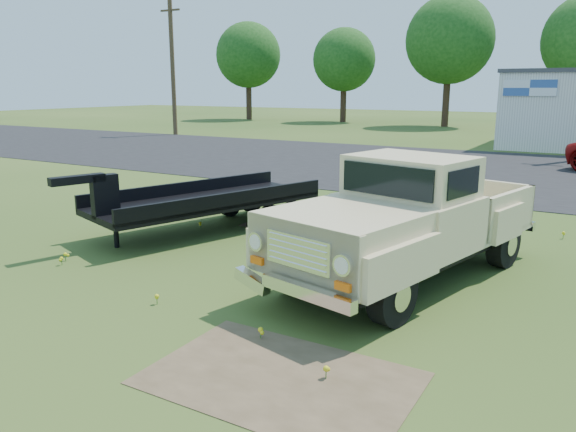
# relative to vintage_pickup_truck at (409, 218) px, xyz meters

# --- Properties ---
(ground) EXTENTS (140.00, 140.00, 0.00)m
(ground) POSITION_rel_vintage_pickup_truck_xyz_m (-1.62, -1.04, -1.08)
(ground) COLOR #284516
(ground) RESTS_ON ground
(asphalt_lot) EXTENTS (90.00, 14.00, 0.02)m
(asphalt_lot) POSITION_rel_vintage_pickup_truck_xyz_m (-1.62, 13.96, -1.08)
(asphalt_lot) COLOR black
(asphalt_lot) RESTS_ON ground
(dirt_patch_a) EXTENTS (3.00, 2.00, 0.01)m
(dirt_patch_a) POSITION_rel_vintage_pickup_truck_xyz_m (-0.12, -4.04, -1.08)
(dirt_patch_a) COLOR #4F3F2A
(dirt_patch_a) RESTS_ON ground
(dirt_patch_b) EXTENTS (2.20, 1.60, 0.01)m
(dirt_patch_b) POSITION_rel_vintage_pickup_truck_xyz_m (-3.62, 2.46, -1.08)
(dirt_patch_b) COLOR #4F3F2A
(dirt_patch_b) RESTS_ON ground
(utility_pole_west) EXTENTS (1.60, 0.30, 9.00)m
(utility_pole_west) POSITION_rel_vintage_pickup_truck_xyz_m (-23.62, 20.96, 3.52)
(utility_pole_west) COLOR #422E1E
(utility_pole_west) RESTS_ON ground
(treeline_a) EXTENTS (6.40, 6.40, 9.52)m
(treeline_a) POSITION_rel_vintage_pickup_truck_xyz_m (-29.62, 38.96, 5.22)
(treeline_a) COLOR #39251A
(treeline_a) RESTS_ON ground
(treeline_b) EXTENTS (5.76, 5.76, 8.57)m
(treeline_b) POSITION_rel_vintage_pickup_truck_xyz_m (-19.62, 39.96, 4.59)
(treeline_b) COLOR #39251A
(treeline_b) RESTS_ON ground
(treeline_c) EXTENTS (7.04, 7.04, 10.47)m
(treeline_c) POSITION_rel_vintage_pickup_truck_xyz_m (-9.62, 38.46, 5.86)
(treeline_c) COLOR #39251A
(treeline_c) RESTS_ON ground
(vintage_pickup_truck) EXTENTS (3.65, 6.32, 2.15)m
(vintage_pickup_truck) POSITION_rel_vintage_pickup_truck_xyz_m (0.00, 0.00, 0.00)
(vintage_pickup_truck) COLOR beige
(vintage_pickup_truck) RESTS_ON ground
(flatbed_trailer) EXTENTS (3.72, 6.14, 1.59)m
(flatbed_trailer) POSITION_rel_vintage_pickup_truck_xyz_m (-5.12, 0.96, -0.28)
(flatbed_trailer) COLOR black
(flatbed_trailer) RESTS_ON ground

